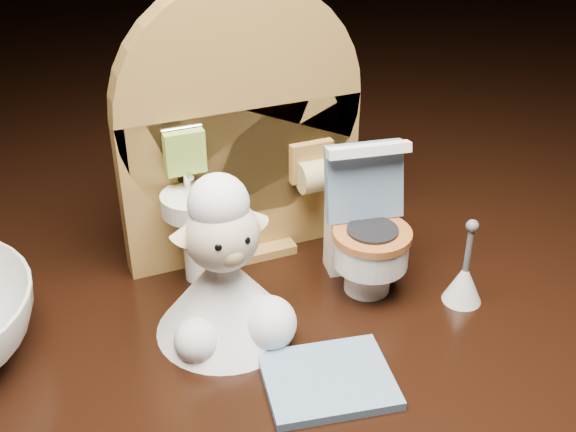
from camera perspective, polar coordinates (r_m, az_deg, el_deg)
name	(u,v)px	position (r m, az deg, el deg)	size (l,w,h in m)	color
backdrop_panel	(240,142)	(0.38, -3.82, 5.87)	(0.13, 0.05, 0.15)	olive
toy_toilet	(365,234)	(0.37, 6.12, -1.46)	(0.04, 0.05, 0.08)	white
bath_mat	(328,380)	(0.32, 3.20, -12.80)	(0.06, 0.05, 0.00)	#5E7D9F
toilet_brush	(464,280)	(0.37, 13.74, -4.93)	(0.02, 0.02, 0.05)	white
plush_lamb	(225,281)	(0.33, -5.01, -5.13)	(0.07, 0.07, 0.09)	white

